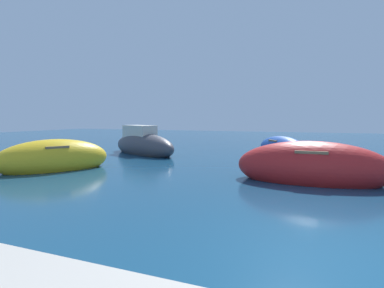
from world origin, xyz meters
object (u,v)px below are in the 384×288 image
(moored_boat_4, at_px, (311,167))
(moored_boat_2, at_px, (143,145))
(moored_boat_1, at_px, (54,159))
(moored_boat_0, at_px, (282,149))

(moored_boat_4, bearing_deg, moored_boat_2, -27.82)
(moored_boat_1, relative_size, moored_boat_2, 0.80)
(moored_boat_4, bearing_deg, moored_boat_0, -76.95)
(moored_boat_0, bearing_deg, moored_boat_2, 71.23)
(moored_boat_0, height_order, moored_boat_2, moored_boat_2)
(moored_boat_2, distance_m, moored_boat_4, 9.79)
(moored_boat_0, relative_size, moored_boat_2, 0.79)
(moored_boat_1, distance_m, moored_boat_4, 9.16)
(moored_boat_2, bearing_deg, moored_boat_4, 0.50)
(moored_boat_0, height_order, moored_boat_4, moored_boat_4)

